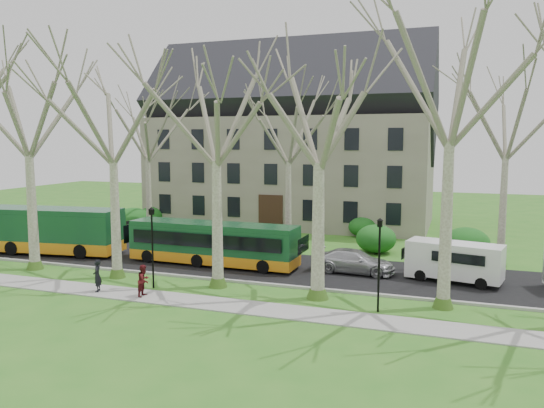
# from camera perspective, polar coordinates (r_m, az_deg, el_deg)

# --- Properties ---
(ground) EXTENTS (120.00, 120.00, 0.00)m
(ground) POSITION_cam_1_polar(r_m,az_deg,el_deg) (27.93, -0.84, -9.61)
(ground) COLOR #327421
(ground) RESTS_ON ground
(sidewalk) EXTENTS (70.00, 2.00, 0.06)m
(sidewalk) POSITION_cam_1_polar(r_m,az_deg,el_deg) (25.69, -2.80, -11.03)
(sidewalk) COLOR gray
(sidewalk) RESTS_ON ground
(road) EXTENTS (80.00, 8.00, 0.06)m
(road) POSITION_cam_1_polar(r_m,az_deg,el_deg) (32.96, 2.48, -6.99)
(road) COLOR black
(road) RESTS_ON ground
(curb) EXTENTS (80.00, 0.25, 0.14)m
(curb) POSITION_cam_1_polar(r_m,az_deg,el_deg) (29.27, 0.18, -8.69)
(curb) COLOR #A5A39E
(curb) RESTS_ON ground
(building) EXTENTS (26.50, 12.20, 16.00)m
(building) POSITION_cam_1_polar(r_m,az_deg,el_deg) (51.44, 2.11, 7.04)
(building) COLOR slate
(building) RESTS_ON ground
(tree_row_verge) EXTENTS (49.00, 7.00, 14.00)m
(tree_row_verge) POSITION_cam_1_polar(r_m,az_deg,el_deg) (27.08, -0.65, 4.92)
(tree_row_verge) COLOR gray
(tree_row_verge) RESTS_ON ground
(tree_row_far) EXTENTS (33.00, 7.00, 12.00)m
(tree_row_far) POSITION_cam_1_polar(r_m,az_deg,el_deg) (37.70, 3.02, 3.94)
(tree_row_far) COLOR gray
(tree_row_far) RESTS_ON ground
(lamp_row) EXTENTS (36.22, 0.22, 4.30)m
(lamp_row) POSITION_cam_1_polar(r_m,az_deg,el_deg) (26.39, -1.60, -4.83)
(lamp_row) COLOR black
(lamp_row) RESTS_ON ground
(hedges) EXTENTS (30.60, 8.60, 2.00)m
(hedges) POSITION_cam_1_polar(r_m,az_deg,el_deg) (42.10, -0.23, -2.58)
(hedges) COLOR #164D17
(hedges) RESTS_ON ground
(bus_lead) EXTENTS (13.34, 4.37, 3.27)m
(bus_lead) POSITION_cam_1_polar(r_m,az_deg,el_deg) (41.01, -24.47, -2.48)
(bus_lead) COLOR #144927
(bus_lead) RESTS_ON road
(bus_follow) EXTENTS (11.07, 2.56, 2.75)m
(bus_follow) POSITION_cam_1_polar(r_m,az_deg,el_deg) (33.91, -6.37, -4.19)
(bus_follow) COLOR #144927
(bus_follow) RESTS_ON road
(sedan) EXTENTS (4.84, 2.17, 1.38)m
(sedan) POSITION_cam_1_polar(r_m,az_deg,el_deg) (32.14, 8.88, -6.11)
(sedan) COLOR #B0B0B5
(sedan) RESTS_ON road
(van_a) EXTENTS (5.35, 2.92, 2.21)m
(van_a) POSITION_cam_1_polar(r_m,az_deg,el_deg) (31.37, 19.01, -5.95)
(van_a) COLOR white
(van_a) RESTS_ON road
(pedestrian_a) EXTENTS (0.63, 0.73, 1.70)m
(pedestrian_a) POSITION_cam_1_polar(r_m,az_deg,el_deg) (29.31, -18.28, -7.32)
(pedestrian_a) COLOR black
(pedestrian_a) RESTS_ON sidewalk
(pedestrian_b) EXTENTS (0.64, 0.81, 1.62)m
(pedestrian_b) POSITION_cam_1_polar(r_m,az_deg,el_deg) (27.88, -13.62, -7.98)
(pedestrian_b) COLOR #501216
(pedestrian_b) RESTS_ON sidewalk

